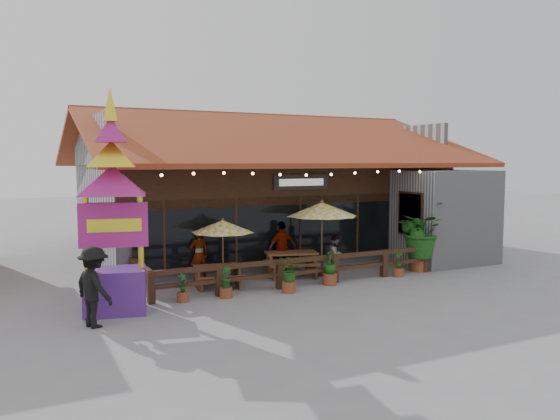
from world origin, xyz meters
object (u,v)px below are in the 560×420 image
umbrella_left (223,227)px  pedestrian (94,287)px  thai_sign_tower (113,186)px  picnic_table_left (218,272)px  picnic_table_right (291,260)px  umbrella_right (322,210)px  tropical_plant (419,232)px

umbrella_left → pedestrian: 5.27m
umbrella_left → thai_sign_tower: thai_sign_tower is taller
umbrella_left → picnic_table_left: 1.45m
picnic_table_right → umbrella_right: bearing=-17.3°
thai_sign_tower → umbrella_right: bearing=12.8°
umbrella_right → thai_sign_tower: bearing=-167.2°
pedestrian → thai_sign_tower: bearing=-57.2°
umbrella_left → picnic_table_left: bearing=-138.1°
picnic_table_left → tropical_plant: (7.40, -0.82, 0.95)m
picnic_table_right → picnic_table_left: bearing=-171.7°
umbrella_left → umbrella_right: umbrella_right is taller
picnic_table_right → thai_sign_tower: bearing=-162.5°
thai_sign_tower → pedestrian: size_ratio=3.22×
umbrella_left → picnic_table_left: umbrella_left is taller
tropical_plant → pedestrian: (-11.46, -1.77, -0.45)m
thai_sign_tower → pedestrian: 2.65m
picnic_table_left → pedestrian: pedestrian is taller
umbrella_left → umbrella_right: bearing=-2.4°
umbrella_left → picnic_table_right: umbrella_left is taller
tropical_plant → pedestrian: 11.61m
umbrella_right → pedestrian: (-7.93, -2.69, -1.32)m
picnic_table_right → thai_sign_tower: thai_sign_tower is taller
umbrella_left → picnic_table_left: (-0.28, -0.25, -1.40)m
picnic_table_right → pedestrian: bearing=-156.5°
picnic_table_left → thai_sign_tower: 4.68m
thai_sign_tower → tropical_plant: thai_sign_tower is taller
picnic_table_left → umbrella_right: bearing=1.4°
umbrella_left → umbrella_right: (3.59, -0.15, 0.42)m
umbrella_right → picnic_table_right: 2.03m
picnic_table_right → umbrella_left: bearing=-176.3°
picnic_table_right → tropical_plant: 4.80m
picnic_table_right → tropical_plant: (4.56, -1.24, 0.85)m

